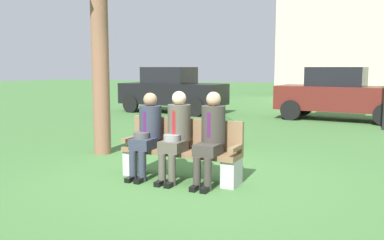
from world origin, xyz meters
name	(u,v)px	position (x,y,z in m)	size (l,w,h in m)	color
ground_plane	(186,179)	(0.00, 0.00, 0.00)	(80.00, 80.00, 0.00)	#3F6D35
park_bench	(182,151)	(-0.08, 0.02, 0.42)	(1.82, 0.44, 0.90)	brown
seated_man_left	(147,130)	(-0.60, -0.11, 0.72)	(0.34, 0.72, 1.28)	#2D3342
seated_man_middle	(176,131)	(-0.11, -0.11, 0.73)	(0.34, 0.72, 1.32)	#4C473D
seated_man_right	(211,134)	(0.45, -0.11, 0.74)	(0.34, 0.72, 1.32)	#38332D
shrub_near_bench	(216,130)	(-0.70, 2.85, 0.32)	(1.02, 0.94, 0.64)	#26552A
parked_car_near	(172,90)	(-4.64, 8.14, 0.84)	(3.97, 1.85, 1.68)	black
parked_car_far	(340,94)	(1.24, 8.43, 0.84)	(4.00, 1.94, 1.68)	#591E19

